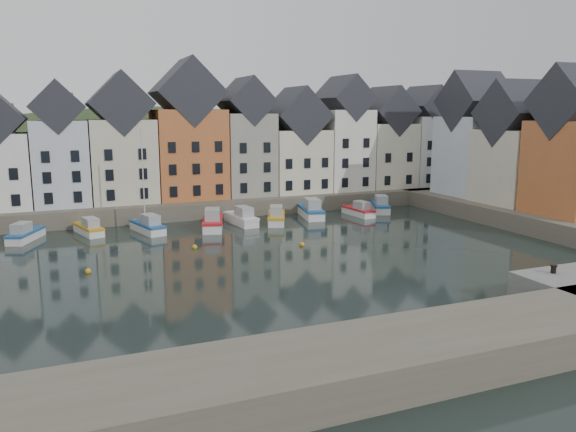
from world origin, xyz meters
TOP-DOWN VIEW (x-y plane):
  - ground at (0.00, 0.00)m, footprint 260.00×260.00m
  - far_quay at (0.00, 30.00)m, footprint 90.00×16.00m
  - right_quay at (37.00, 3.00)m, footprint 14.00×54.00m
  - near_wall at (-10.00, -22.00)m, footprint 50.00×6.00m
  - hillside at (0.02, 56.00)m, footprint 153.60×70.40m
  - far_terrace at (3.21, 28.00)m, footprint 72.37×8.16m
  - right_terrace at (36.00, 8.07)m, footprint 8.30×24.25m
  - mooring_buoys at (-4.00, 5.33)m, footprint 20.50×5.50m
  - boat_b at (-19.30, 17.92)m, footprint 3.80×5.93m
  - boat_c at (-13.07, 18.61)m, footprint 3.11×5.76m
  - boat_d at (-7.02, 17.15)m, footprint 3.32×6.27m
  - boat_e at (0.03, 16.41)m, footprint 4.03×7.27m
  - boat_f at (3.82, 17.69)m, footprint 2.62×6.50m
  - boat_g at (7.86, 16.81)m, footprint 4.13×6.54m
  - boat_h at (13.24, 18.72)m, footprint 3.54×7.31m
  - boat_i at (19.35, 17.38)m, footprint 2.12×5.63m
  - boat_j at (23.53, 19.04)m, footprint 4.44×6.66m
  - mooring_bollard at (15.57, -16.50)m, footprint 0.48×0.48m

SIDE VIEW (x-z plane):
  - hillside at x=0.02m, z-range -49.96..14.04m
  - ground at x=0.00m, z-range 0.00..0.00m
  - mooring_buoys at x=-4.00m, z-range -0.10..0.40m
  - boat_c at x=-13.07m, z-range -0.43..1.69m
  - boat_i at x=19.35m, z-range -0.43..1.69m
  - boat_b at x=-19.30m, z-range -0.44..1.74m
  - boat_g at x=7.86m, z-range -0.49..1.92m
  - boat_f at x=3.82m, z-range -0.49..1.94m
  - boat_j at x=23.53m, z-range -0.50..1.96m
  - boat_d at x=-7.02m, z-range -4.99..6.47m
  - boat_e at x=0.03m, z-range -0.54..2.13m
  - boat_h at x=13.24m, z-range -0.54..2.15m
  - far_quay at x=0.00m, z-range 0.00..2.00m
  - right_quay at x=37.00m, z-range 0.00..2.00m
  - near_wall at x=-10.00m, z-range 0.00..2.00m
  - mooring_bollard at x=15.57m, z-range 2.03..2.59m
  - far_terrace at x=3.21m, z-range -0.01..17.76m
  - right_terrace at x=36.00m, z-range 0.73..17.10m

